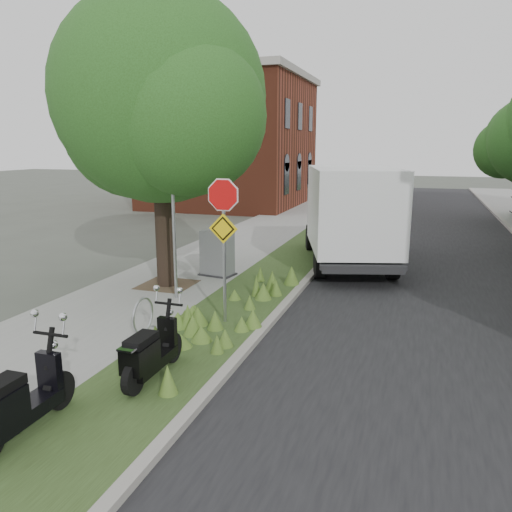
# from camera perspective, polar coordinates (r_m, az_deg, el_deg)

# --- Properties ---
(ground) EXTENTS (120.00, 120.00, 0.00)m
(ground) POSITION_cam_1_polar(r_m,az_deg,el_deg) (10.07, 2.69, -10.06)
(ground) COLOR #4C5147
(ground) RESTS_ON ground
(sidewalk_near) EXTENTS (3.50, 60.00, 0.12)m
(sidewalk_near) POSITION_cam_1_polar(r_m,az_deg,el_deg) (20.48, -1.12, 1.82)
(sidewalk_near) COLOR gray
(sidewalk_near) RESTS_ON ground
(verge) EXTENTS (2.00, 60.00, 0.12)m
(verge) POSITION_cam_1_polar(r_m,az_deg,el_deg) (19.74, 6.42, 1.33)
(verge) COLOR #31421C
(verge) RESTS_ON ground
(kerb_near) EXTENTS (0.20, 60.00, 0.13)m
(kerb_near) POSITION_cam_1_polar(r_m,az_deg,el_deg) (19.56, 9.28, 1.16)
(kerb_near) COLOR #9E9991
(kerb_near) RESTS_ON ground
(road) EXTENTS (7.00, 60.00, 0.01)m
(road) POSITION_cam_1_polar(r_m,az_deg,el_deg) (19.35, 19.55, 0.29)
(road) COLOR black
(road) RESTS_ON ground
(street_tree_main) EXTENTS (6.21, 5.54, 7.66)m
(street_tree_main) POSITION_cam_1_polar(r_m,az_deg,el_deg) (13.56, -11.08, 16.27)
(street_tree_main) COLOR black
(street_tree_main) RESTS_ON ground
(bare_post) EXTENTS (0.08, 0.08, 4.00)m
(bare_post) POSITION_cam_1_polar(r_m,az_deg,el_deg) (12.29, -9.39, 4.20)
(bare_post) COLOR #A5A8AD
(bare_post) RESTS_ON ground
(bike_hoop) EXTENTS (0.06, 0.78, 0.77)m
(bike_hoop) POSITION_cam_1_polar(r_m,az_deg,el_deg) (10.40, -12.79, -6.70)
(bike_hoop) COLOR #A5A8AD
(bike_hoop) RESTS_ON ground
(sign_assembly) EXTENTS (0.94, 0.08, 3.22)m
(sign_assembly) POSITION_cam_1_polar(r_m,az_deg,el_deg) (10.42, -3.75, 4.01)
(sign_assembly) COLOR #A5A8AD
(sign_assembly) RESTS_ON ground
(brick_building) EXTENTS (9.40, 10.40, 8.30)m
(brick_building) POSITION_cam_1_polar(r_m,az_deg,el_deg) (33.20, -2.81, 13.11)
(brick_building) COLOR maroon
(brick_building) RESTS_ON ground
(scooter_near) EXTENTS (0.36, 1.78, 0.85)m
(scooter_near) POSITION_cam_1_polar(r_m,az_deg,el_deg) (8.34, -12.30, -11.34)
(scooter_near) COLOR black
(scooter_near) RESTS_ON ground
(scooter_far) EXTENTS (0.40, 1.90, 0.91)m
(scooter_far) POSITION_cam_1_polar(r_m,az_deg,el_deg) (7.36, -26.13, -15.53)
(scooter_far) COLOR black
(scooter_far) RESTS_ON ground
(box_truck) EXTENTS (3.93, 6.44, 2.73)m
(box_truck) POSITION_cam_1_polar(r_m,az_deg,el_deg) (16.34, 10.64, 4.98)
(box_truck) COLOR #262628
(box_truck) RESTS_ON ground
(utility_cabinet) EXTENTS (1.08, 0.80, 1.32)m
(utility_cabinet) POSITION_cam_1_polar(r_m,az_deg,el_deg) (14.66, -4.46, 0.24)
(utility_cabinet) COLOR #262628
(utility_cabinet) RESTS_ON ground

